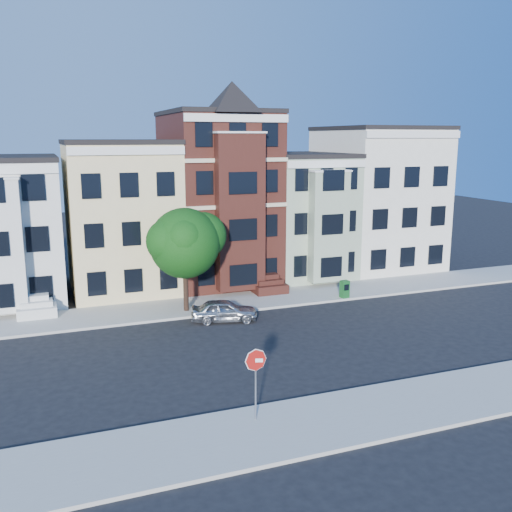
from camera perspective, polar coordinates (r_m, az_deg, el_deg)
name	(u,v)px	position (r m, az deg, el deg)	size (l,w,h in m)	color
ground	(301,343)	(29.93, 4.55, -8.65)	(120.00, 120.00, 0.00)	black
far_sidewalk	(248,301)	(36.92, -0.76, -4.52)	(60.00, 4.00, 0.15)	#9E9B93
near_sidewalk	(389,409)	(23.52, 13.18, -14.66)	(60.00, 4.00, 0.15)	#9E9B93
house_yellow	(121,218)	(40.50, -13.37, 3.74)	(7.00, 9.00, 10.00)	beige
house_brown	(218,199)	(41.84, -3.85, 5.66)	(7.00, 9.00, 12.00)	#381711
house_green	(298,216)	(44.34, 4.25, 4.05)	(6.00, 9.00, 9.00)	#95A589
house_cream	(377,199)	(47.59, 11.97, 5.56)	(8.00, 9.00, 11.00)	silver
street_tree	(185,248)	(34.03, -7.14, 0.80)	(6.63, 6.63, 7.71)	#175114
parked_car	(224,311)	(33.04, -3.20, -5.47)	(1.53, 3.80, 1.29)	#A7A9AF
newspaper_box	(345,289)	(37.74, 8.85, -3.28)	(0.51, 0.46, 1.14)	#1B6326
stop_sign	(256,380)	(21.35, -0.04, -12.30)	(0.86, 0.12, 3.12)	#A91511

